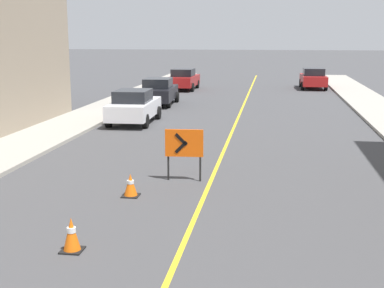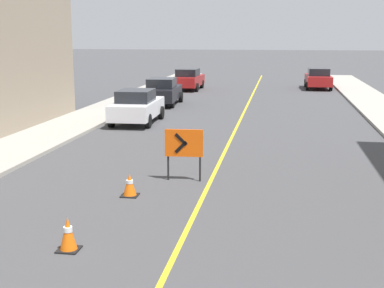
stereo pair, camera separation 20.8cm
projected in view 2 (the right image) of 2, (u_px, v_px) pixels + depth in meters
lane_stripe at (239, 123)px, 25.36m from camera, size 0.12×60.04×0.01m
sidewalk_left at (88, 118)px, 26.54m from camera, size 2.70×60.04×0.14m
traffic_cone_fourth at (68, 234)px, 10.37m from camera, size 0.42×0.42×0.68m
traffic_cone_fifth at (130, 185)px, 13.87m from camera, size 0.44×0.44×0.60m
arrow_barricade_primary at (184, 145)px, 15.19m from camera, size 1.09×0.12×1.49m
parked_car_curb_near at (137, 106)px, 25.19m from camera, size 1.95×4.35×1.59m
parked_car_curb_mid at (162, 91)px, 31.73m from camera, size 2.02×4.39×1.59m
parked_car_curb_far at (188, 79)px, 40.27m from camera, size 1.95×4.34×1.59m
parked_car_opposite_side at (318, 78)px, 40.96m from camera, size 1.94×4.33×1.59m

